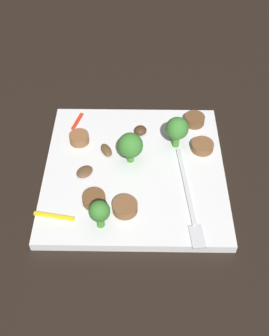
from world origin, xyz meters
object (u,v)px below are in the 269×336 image
object	(u,v)px
mushroom_0	(106,150)
plate	(134,171)
pepper_strip_1	(77,121)
mushroom_2	(140,130)
mushroom_1	(85,172)
sausage_slice_4	(79,138)
sausage_slice_1	(194,120)
fork	(190,202)
broccoli_floret_2	(177,129)
broccoli_floret_1	(100,212)
sausage_slice_0	(125,207)
sausage_slice_3	(94,199)
broccoli_floret_0	(130,146)
pepper_strip_0	(54,216)
sausage_slice_2	(202,146)

from	to	relation	value
mushroom_0	plate	bearing A→B (deg)	54.32
pepper_strip_1	mushroom_2	bearing A→B (deg)	76.39
plate	mushroom_1	size ratio (longest dim) A/B	9.97
mushroom_2	mushroom_0	bearing A→B (deg)	-50.14
sausage_slice_4	sausage_slice_1	bearing A→B (deg)	103.88
fork	broccoli_floret_2	size ratio (longest dim) A/B	3.26
pepper_strip_1	mushroom_1	bearing A→B (deg)	11.43
broccoli_floret_1	sausage_slice_0	distance (m)	0.05
broccoli_floret_1	mushroom_2	size ratio (longest dim) A/B	2.25
sausage_slice_3	fork	bearing A→B (deg)	90.41
fork	broccoli_floret_0	bearing A→B (deg)	-138.83
broccoli_floret_2	mushroom_1	size ratio (longest dim) A/B	2.00
broccoli_floret_2	sausage_slice_1	xyz separation A→B (m)	(-0.05, 0.03, -0.03)
plate	sausage_slice_3	world-z (taller)	sausage_slice_3
sausage_slice_0	broccoli_floret_2	bearing A→B (deg)	149.06
pepper_strip_0	sausage_slice_3	bearing A→B (deg)	116.56
pepper_strip_1	broccoli_floret_0	bearing A→B (deg)	46.37
broccoli_floret_1	sausage_slice_0	size ratio (longest dim) A/B	1.32
broccoli_floret_0	mushroom_1	xyz separation A→B (m)	(0.03, -0.07, -0.03)
broccoli_floret_0	mushroom_2	distance (m)	0.07
broccoli_floret_2	sausage_slice_1	bearing A→B (deg)	147.25
plate	fork	size ratio (longest dim) A/B	1.53
broccoli_floret_1	pepper_strip_0	world-z (taller)	broccoli_floret_1
sausage_slice_1	broccoli_floret_1	bearing A→B (deg)	-34.70
broccoli_floret_1	broccoli_floret_2	bearing A→B (deg)	144.65
broccoli_floret_1	sausage_slice_4	xyz separation A→B (m)	(-0.16, -0.05, -0.02)
plate	broccoli_floret_1	xyz separation A→B (m)	(0.11, -0.04, 0.04)
fork	sausage_slice_0	xyz separation A→B (m)	(0.01, -0.09, 0.01)
broccoli_floret_2	pepper_strip_0	xyz separation A→B (m)	(0.14, -0.18, -0.03)
sausage_slice_1	pepper_strip_0	distance (m)	0.29
sausage_slice_2	mushroom_0	distance (m)	0.15
mushroom_0	mushroom_2	bearing A→B (deg)	129.86
plate	sausage_slice_1	distance (m)	0.14
mushroom_0	sausage_slice_1	bearing A→B (deg)	116.13
broccoli_floret_0	mushroom_1	bearing A→B (deg)	-68.20
broccoli_floret_0	sausage_slice_1	world-z (taller)	broccoli_floret_0
sausage_slice_0	sausage_slice_1	distance (m)	0.22
broccoli_floret_1	sausage_slice_4	bearing A→B (deg)	-164.18
sausage_slice_1	mushroom_2	xyz separation A→B (m)	(0.03, -0.09, -0.00)
broccoli_floret_0	broccoli_floret_2	bearing A→B (deg)	115.74
sausage_slice_4	mushroom_1	distance (m)	0.07
sausage_slice_1	broccoli_floret_2	bearing A→B (deg)	-32.75
sausage_slice_1	sausage_slice_2	bearing A→B (deg)	7.09
fork	sausage_slice_2	xyz separation A→B (m)	(-0.11, 0.03, 0.00)
mushroom_0	pepper_strip_1	world-z (taller)	mushroom_0
mushroom_1	mushroom_2	bearing A→B (deg)	136.78
sausage_slice_3	mushroom_1	distance (m)	0.06
plate	sausage_slice_0	xyz separation A→B (m)	(0.08, -0.01, 0.01)
sausage_slice_2	broccoli_floret_0	bearing A→B (deg)	-76.65
pepper_strip_0	broccoli_floret_2	bearing A→B (deg)	129.10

